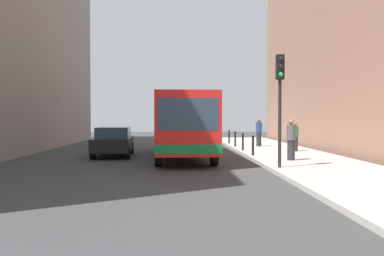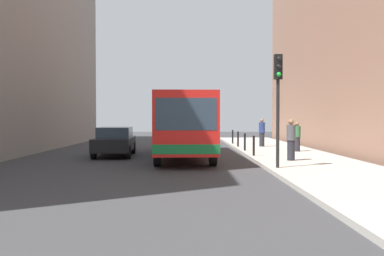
# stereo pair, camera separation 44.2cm
# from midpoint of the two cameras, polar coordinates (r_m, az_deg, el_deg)

# --- Properties ---
(ground_plane) EXTENTS (80.00, 80.00, 0.00)m
(ground_plane) POSITION_cam_midpoint_polar(r_m,az_deg,el_deg) (18.26, -2.13, -4.77)
(ground_plane) COLOR #38383A
(sidewalk) EXTENTS (4.40, 40.00, 0.15)m
(sidewalk) POSITION_cam_midpoint_polar(r_m,az_deg,el_deg) (19.02, 14.42, -4.34)
(sidewalk) COLOR #ADA89E
(sidewalk) RESTS_ON ground
(bus) EXTENTS (2.80, 11.08, 3.00)m
(bus) POSITION_cam_midpoint_polar(r_m,az_deg,el_deg) (21.02, -1.89, 0.76)
(bus) COLOR red
(bus) RESTS_ON ground
(car_beside_bus) EXTENTS (2.04, 4.48, 1.48)m
(car_beside_bus) POSITION_cam_midpoint_polar(r_m,az_deg,el_deg) (21.80, -11.18, -1.72)
(car_beside_bus) COLOR black
(car_beside_bus) RESTS_ON ground
(traffic_light) EXTENTS (0.28, 0.33, 4.10)m
(traffic_light) POSITION_cam_midpoint_polar(r_m,az_deg,el_deg) (15.59, 11.06, 5.20)
(traffic_light) COLOR black
(traffic_light) RESTS_ON sidewalk
(bollard_near) EXTENTS (0.11, 0.11, 0.95)m
(bollard_near) POSITION_cam_midpoint_polar(r_m,az_deg,el_deg) (20.34, 7.66, -2.38)
(bollard_near) COLOR black
(bollard_near) RESTS_ON sidewalk
(bollard_mid) EXTENTS (0.11, 0.11, 0.95)m
(bollard_mid) POSITION_cam_midpoint_polar(r_m,az_deg,el_deg) (23.41, 6.38, -1.88)
(bollard_mid) COLOR black
(bollard_mid) RESTS_ON sidewalk
(bollard_far) EXTENTS (0.11, 0.11, 0.95)m
(bollard_far) POSITION_cam_midpoint_polar(r_m,az_deg,el_deg) (26.48, 5.40, -1.49)
(bollard_far) COLOR black
(bollard_far) RESTS_ON sidewalk
(bollard_farthest) EXTENTS (0.11, 0.11, 0.95)m
(bollard_farthest) POSITION_cam_midpoint_polar(r_m,az_deg,el_deg) (29.56, 4.63, -1.18)
(bollard_farthest) COLOR black
(bollard_farthest) RESTS_ON sidewalk
(pedestrian_near_signal) EXTENTS (0.38, 0.38, 1.75)m
(pedestrian_near_signal) POSITION_cam_midpoint_polar(r_m,az_deg,el_deg) (18.34, 12.63, -1.55)
(pedestrian_near_signal) COLOR #26262D
(pedestrian_near_signal) RESTS_ON sidewalk
(pedestrian_mid_sidewalk) EXTENTS (0.38, 0.38, 1.58)m
(pedestrian_mid_sidewalk) POSITION_cam_midpoint_polar(r_m,az_deg,el_deg) (23.34, 13.26, -1.15)
(pedestrian_mid_sidewalk) COLOR #26262D
(pedestrian_mid_sidewalk) RESTS_ON sidewalk
(pedestrian_far_sidewalk) EXTENTS (0.38, 0.38, 1.76)m
(pedestrian_far_sidewalk) POSITION_cam_midpoint_polar(r_m,az_deg,el_deg) (26.86, 8.59, -0.60)
(pedestrian_far_sidewalk) COLOR #26262D
(pedestrian_far_sidewalk) RESTS_ON sidewalk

